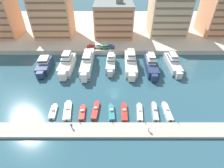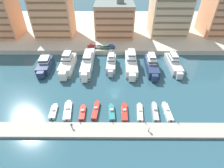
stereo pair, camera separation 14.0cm
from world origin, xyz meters
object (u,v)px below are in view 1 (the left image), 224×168
Objects in this scene: motorboat_grey_right at (155,112)px; car_green_mid_left at (105,47)px; motorboat_red_center_right at (125,112)px; motorboat_white_far_left at (54,112)px; motorboat_red_center_left at (96,110)px; yacht_ivory_center at (131,62)px; motorboat_teal_center at (112,112)px; yacht_white_mid_left at (88,62)px; motorboat_red_mid_left at (83,113)px; car_red_far_left at (92,46)px; motorboat_cream_mid_right at (140,112)px; pedestrian_mid_deck at (72,125)px; pedestrian_near_edge at (149,129)px; yacht_navy_far_left at (45,65)px; yacht_ivory_left at (67,64)px; yacht_navy_center_right at (151,65)px; yacht_silver_mid_right at (173,63)px; car_white_left at (98,46)px; car_blue_center_left at (111,46)px; motorboat_white_far_right at (167,111)px; yacht_silver_center_left at (111,63)px; motorboat_cream_left at (68,110)px.

motorboat_grey_right is 43.03m from car_green_mid_left.
motorboat_white_far_left is at bearing 179.47° from motorboat_red_center_right.
car_green_mid_left reaches higher than motorboat_red_center_left.
yacht_ivory_center is 3.07× the size of motorboat_teal_center.
motorboat_red_mid_left is at bearing -87.18° from yacht_white_mid_left.
motorboat_cream_mid_right is at bearing -65.89° from car_red_far_left.
yacht_white_mid_left reaches higher than pedestrian_mid_deck.
pedestrian_near_edge is at bearing -74.38° from car_green_mid_left.
yacht_navy_far_left is at bearing 141.32° from motorboat_red_center_right.
motorboat_white_far_left is 0.98× the size of motorboat_red_mid_left.
motorboat_cream_mid_right is 20.19m from pedestrian_mid_deck.
motorboat_cream_mid_right is (26.65, -25.04, -2.07)m from yacht_ivory_left.
yacht_navy_center_right is 9.54m from yacht_silver_mid_right.
car_white_left is (2.24, 41.02, 2.74)m from motorboat_red_mid_left.
motorboat_grey_right is 1.97× the size of car_white_left.
yacht_ivory_center is 5.19× the size of car_blue_center_left.
yacht_silver_mid_right is 31.59m from motorboat_cream_mid_right.
car_white_left is at bearing 145.14° from yacht_navy_center_right.
motorboat_red_mid_left is 0.81× the size of motorboat_white_far_right.
yacht_white_mid_left is 29.88m from motorboat_red_center_right.
yacht_ivory_left is at bearing 103.46° from pedestrian_mid_deck.
yacht_ivory_center reaches higher than car_white_left.
motorboat_red_center_right is at bearing -116.04° from yacht_navy_center_right.
car_green_mid_left reaches higher than pedestrian_mid_deck.
motorboat_white_far_right is 46.77m from car_white_left.
yacht_silver_center_left is 2.34× the size of motorboat_red_mid_left.
motorboat_red_center_right is 9.39m from pedestrian_near_edge.
motorboat_red_center_left reaches higher than motorboat_red_center_right.
motorboat_red_center_left is at bearing 178.03° from motorboat_grey_right.
motorboat_red_center_right is (12.55, 0.18, 0.04)m from motorboat_red_mid_left.
yacht_silver_mid_right is at bearing 9.24° from yacht_navy_center_right.
pedestrian_near_edge is at bearing -40.80° from yacht_navy_far_left.
pedestrian_mid_deck is at bearing 176.87° from pedestrian_near_edge.
motorboat_red_mid_left is at bearing -97.67° from car_green_mid_left.
car_blue_center_left is at bearing -4.23° from car_white_left.
motorboat_cream_mid_right is at bearing -179.25° from motorboat_grey_right.
motorboat_red_mid_left is 1.56× the size of car_red_far_left.
motorboat_teal_center is 13.01m from motorboat_grey_right.
motorboat_red_mid_left is at bearing -107.46° from yacht_silver_center_left.
motorboat_teal_center is 0.86× the size of motorboat_grey_right.
motorboat_teal_center is at bearing -54.27° from yacht_ivory_left.
pedestrian_near_edge is 1.00× the size of pedestrian_mid_deck.
yacht_silver_center_left is 27.83m from motorboat_cream_mid_right.
yacht_navy_center_right reaches higher than yacht_navy_far_left.
yacht_ivory_left is at bearing 101.36° from motorboat_cream_left.
car_white_left is at bearing 74.83° from motorboat_white_far_left.
yacht_navy_far_left is 0.72× the size of yacht_ivory_center.
car_red_far_left is at bearing 123.25° from yacht_silver_center_left.
motorboat_red_center_right is (21.33, -0.20, 0.05)m from motorboat_white_far_left.
pedestrian_near_edge is at bearing -50.03° from motorboat_red_center_right.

